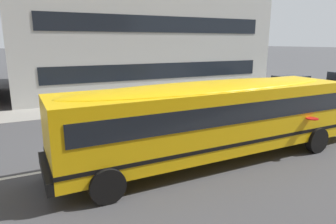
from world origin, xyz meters
The scene contains 5 objects.
ground_plane centered at (0.00, 0.00, 0.00)m, with size 400.00×400.00×0.00m, color #424244.
sidewalk_far centered at (0.00, 8.49, 0.01)m, with size 120.00×3.00×0.01m, color gray.
lane_centreline centered at (0.00, 0.00, 0.00)m, with size 110.00×0.16×0.01m, color silver.
school_bus centered at (2.97, -1.44, 1.59)m, with size 12.03×2.85×2.68m.
parked_car_teal_far_corner centered at (14.25, 5.59, 0.84)m, with size 3.98×2.03×1.64m.
Camera 1 is at (-2.76, -9.49, 3.96)m, focal length 32.07 mm.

